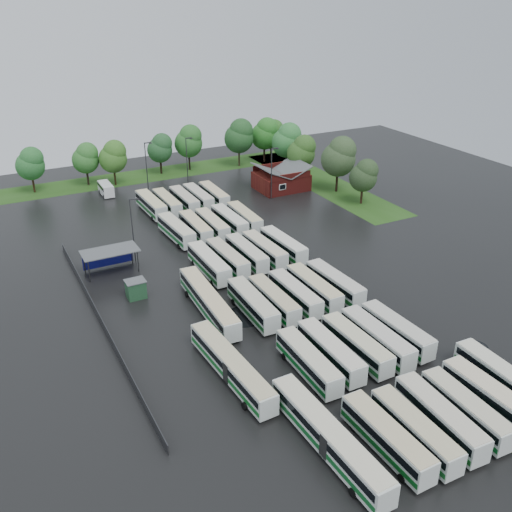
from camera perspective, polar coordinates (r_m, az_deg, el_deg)
name	(u,v)px	position (r m, az deg, el deg)	size (l,w,h in m)	color
ground	(285,311)	(75.42, 2.89, -5.53)	(160.00, 160.00, 0.00)	black
brick_building	(281,181)	(119.47, 2.53, 7.55)	(10.07, 8.60, 5.39)	maroon
wash_shed	(109,253)	(86.82, -14.45, 0.28)	(8.20, 4.20, 3.58)	#2D2D30
utility_hut	(136,289)	(79.54, -11.92, -3.24)	(2.70, 2.20, 2.62)	#1B4226
grass_strip_north	(147,175)	(131.11, -10.87, 7.93)	(80.00, 10.00, 0.01)	#224913
grass_strip_east	(321,182)	(125.16, 6.51, 7.37)	(10.00, 50.00, 0.01)	#224913
west_fence	(101,320)	(74.90, -15.25, -6.23)	(0.10, 50.00, 1.20)	#2D2D30
bus_r0c0	(387,437)	(55.76, 12.93, -17.27)	(2.46, 10.90, 3.03)	silver
bus_r0c1	(415,430)	(57.17, 15.60, -16.42)	(2.42, 10.63, 2.95)	silver
bus_r0c2	(440,417)	(59.12, 17.89, -15.07)	(2.88, 11.09, 3.06)	silver
bus_r0c3	(465,409)	(60.94, 20.22, -14.14)	(2.64, 10.66, 2.95)	silver
bus_r0c4	(491,398)	(63.04, 22.43, -12.97)	(2.54, 11.21, 3.11)	silver
bus_r1c0	(308,362)	(63.62, 5.25, -10.47)	(2.56, 10.83, 3.00)	silver
bus_r1c1	(330,351)	(65.41, 7.43, -9.44)	(2.47, 10.91, 3.03)	silver
bus_r1c2	(356,345)	(66.98, 10.00, -8.71)	(2.49, 10.88, 3.02)	silver
bus_r1c3	(377,338)	(68.48, 11.98, -8.01)	(2.45, 11.19, 3.11)	silver
bus_r1c4	(397,330)	(70.50, 13.88, -7.21)	(2.64, 10.86, 3.00)	silver
bus_r2c0	(253,304)	(73.54, -0.33, -4.84)	(2.66, 11.19, 3.10)	silver
bus_r2c1	(274,300)	(74.72, 1.77, -4.39)	(2.30, 10.64, 2.96)	silver
bus_r2c2	(295,294)	(76.22, 3.92, -3.78)	(2.31, 10.65, 2.96)	silver
bus_r2c3	(314,288)	(77.76, 5.80, -3.19)	(2.39, 10.92, 3.04)	silver
bus_r2c4	(335,283)	(79.35, 7.88, -2.69)	(2.73, 10.97, 3.03)	silver
bus_r3c0	(209,263)	(84.18, -4.73, -0.73)	(2.40, 11.20, 3.12)	silver
bus_r3c1	(227,258)	(85.74, -2.89, -0.20)	(2.57, 10.83, 3.00)	silver
bus_r3c2	(246,253)	(87.20, -0.96, 0.28)	(2.34, 10.69, 2.97)	silver
bus_r3c3	(264,250)	(88.40, 0.84, 0.65)	(2.59, 10.73, 2.97)	silver
bus_r3c4	(283,245)	(89.97, 2.74, 1.10)	(2.71, 10.87, 3.00)	silver
bus_r4c0	(176,230)	(96.11, -7.97, 2.57)	(2.89, 11.17, 3.08)	silver
bus_r4c1	(195,227)	(97.15, -6.07, 2.89)	(2.45, 10.68, 2.96)	silver
bus_r4c2	(212,225)	(97.95, -4.40, 3.16)	(2.41, 10.63, 2.95)	silver
bus_r4c3	(229,220)	(99.40, -2.68, 3.57)	(2.37, 10.82, 3.01)	silver
bus_r4c4	(244,217)	(100.64, -1.17, 3.87)	(2.60, 10.76, 2.98)	silver
bus_r5c0	(151,205)	(108.12, -10.44, 5.07)	(2.65, 11.26, 3.12)	silver
bus_r5c1	(167,203)	(108.97, -8.88, 5.31)	(2.30, 10.65, 2.96)	silver
bus_r5c2	(184,200)	(109.89, -7.19, 5.60)	(2.29, 10.68, 2.97)	silver
bus_r5c3	(198,197)	(111.12, -5.79, 5.90)	(2.29, 10.66, 2.97)	silver
bus_r5c4	(214,195)	(112.05, -4.22, 6.12)	(2.46, 10.64, 2.95)	silver
artic_bus_west_a	(328,437)	(54.87, 7.25, -17.53)	(2.68, 16.51, 3.06)	silver
artic_bus_west_b	(209,302)	(74.31, -4.76, -4.59)	(3.06, 16.58, 3.06)	silver
artic_bus_west_c	(231,366)	(62.78, -2.49, -10.94)	(3.01, 16.06, 2.96)	silver
minibus	(106,189)	(119.99, -14.78, 6.54)	(2.16, 5.63, 2.45)	white
tree_north_0	(31,163)	(124.74, -21.61, 8.61)	(5.75, 5.75, 9.53)	#321F10
tree_north_1	(86,158)	(125.92, -16.63, 9.39)	(5.56, 5.56, 9.21)	black
tree_north_2	(114,156)	(124.31, -14.06, 9.65)	(5.87, 5.87, 9.72)	#302110
tree_north_3	(161,148)	(130.27, -9.53, 10.62)	(5.54, 5.54, 9.17)	black
tree_north_4	(189,141)	(132.03, -6.70, 11.36)	(6.29, 6.29, 10.42)	black
tree_north_5	(240,136)	(133.91, -1.65, 11.93)	(6.73, 6.73, 11.14)	#3C3020
tree_north_6	(272,134)	(138.98, 1.63, 12.09)	(5.95, 5.95, 9.85)	black
tree_east_0	(364,175)	(111.98, 10.79, 7.95)	(5.39, 5.39, 8.93)	black
tree_east_1	(340,156)	(117.58, 8.36, 9.84)	(6.97, 6.97, 11.55)	black
tree_east_2	(302,151)	(124.11, 4.64, 10.40)	(6.05, 6.05, 10.02)	black
tree_east_3	(287,140)	(130.63, 3.17, 11.51)	(6.65, 6.65, 11.01)	black
tree_east_4	(265,133)	(137.62, 0.94, 12.16)	(6.39, 6.39, 10.58)	black
lamp_post_ne	(272,170)	(112.42, 1.62, 8.60)	(1.59, 0.31, 10.34)	#2D2D30
lamp_post_nw	(133,226)	(88.15, -12.20, 2.99)	(1.56, 0.30, 10.13)	#2D2D30
lamp_post_back_w	(147,164)	(118.01, -10.86, 9.02)	(1.61, 0.31, 10.45)	#2D2D30
lamp_post_back_e	(187,158)	(122.09, -6.88, 9.74)	(1.55, 0.30, 10.04)	#2D2D30
puddle_0	(387,424)	(59.65, 12.94, -16.04)	(4.40, 4.40, 0.01)	black
puddle_1	(445,379)	(66.86, 18.36, -11.60)	(3.02, 3.02, 0.01)	black
puddle_2	(244,316)	(74.22, -1.18, -6.07)	(5.35, 5.35, 0.01)	black
puddle_3	(352,314)	(75.73, 9.60, -5.76)	(4.54, 4.54, 0.01)	black
puddle_4	(475,347)	(73.28, 21.09, -8.49)	(3.11, 3.11, 0.01)	black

